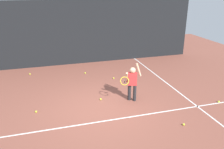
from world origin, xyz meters
name	(u,v)px	position (x,y,z in m)	size (l,w,h in m)	color
ground_plane	(101,109)	(0.00, 0.00, 0.00)	(20.00, 20.00, 0.00)	brown
court_line_baseline	(107,121)	(0.00, -0.75, 0.00)	(9.00, 0.05, 0.00)	white
court_line_sideline	(171,86)	(3.08, 1.00, 0.00)	(0.05, 9.00, 0.00)	white
back_fence_windscreen	(76,33)	(0.00, 4.92, 1.56)	(12.14, 0.08, 3.13)	black
fence_post_1	(76,31)	(0.00, 4.98, 1.64)	(0.09, 0.09, 3.28)	slate
fence_post_2	(183,25)	(5.92, 4.98, 1.64)	(0.09, 0.09, 3.28)	slate
tennis_player	(132,81)	(1.15, 0.27, 0.73)	(0.84, 0.57, 1.35)	#232326
tennis_ball_0	(184,124)	(2.02, -1.62, 0.03)	(0.07, 0.07, 0.07)	#CCE033
tennis_ball_1	(30,74)	(-2.31, 3.89, 0.03)	(0.07, 0.07, 0.07)	#CCE033
tennis_ball_2	(85,73)	(0.08, 3.33, 0.03)	(0.07, 0.07, 0.07)	#CCE033
tennis_ball_3	(36,112)	(-2.02, 0.33, 0.03)	(0.07, 0.07, 0.07)	#CCE033
tennis_ball_4	(114,78)	(1.13, 2.36, 0.03)	(0.07, 0.07, 0.07)	#CCE033
tennis_ball_5	(101,99)	(0.13, 0.59, 0.03)	(0.07, 0.07, 0.07)	#CCE033
tennis_ball_6	(219,102)	(3.94, -0.72, 0.03)	(0.07, 0.07, 0.07)	#CCE033
tennis_ball_7	(133,83)	(1.73, 1.63, 0.03)	(0.07, 0.07, 0.07)	#CCE033
tennis_ball_8	(134,69)	(2.40, 3.20, 0.03)	(0.07, 0.07, 0.07)	#CCE033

